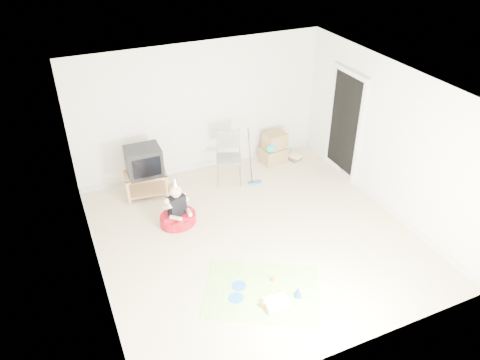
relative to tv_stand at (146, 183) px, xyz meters
name	(u,v)px	position (x,y,z in m)	size (l,w,h in m)	color
ground	(255,236)	(1.33, -1.92, -0.28)	(5.00, 5.00, 0.00)	beige
doorway_recess	(345,126)	(3.81, -0.72, 0.74)	(0.02, 0.90, 2.05)	black
tv_stand	(146,183)	(0.00, 0.00, 0.00)	(0.82, 0.57, 0.48)	#A8784B
crt_tv	(144,161)	(0.00, 0.00, 0.46)	(0.62, 0.51, 0.53)	black
folding_chair	(229,158)	(1.60, -0.16, 0.23)	(0.61, 0.60, 1.05)	gray
cardboard_boxes	(274,149)	(2.75, 0.17, 0.03)	(0.56, 0.46, 0.64)	#9B784B
floor_mop	(255,171)	(2.02, -0.43, -0.02)	(0.27, 0.36, 1.06)	#2159A9
book_pile	(294,157)	(3.20, 0.09, -0.24)	(0.29, 0.33, 0.10)	#216543
seated_woman	(178,214)	(0.26, -1.06, -0.08)	(0.79, 0.79, 0.92)	#AF101D
party_mat	(262,291)	(0.88, -3.10, -0.28)	(1.64, 1.19, 0.01)	#FF3585
birthday_cake	(276,303)	(0.94, -3.42, -0.24)	(0.35, 0.29, 0.15)	white
blue_plate_near	(239,286)	(0.61, -2.87, -0.27)	(0.21, 0.21, 0.01)	blue
blue_plate_far	(236,298)	(0.48, -3.07, -0.27)	(0.21, 0.21, 0.01)	blue
orange_cup_near	(273,279)	(1.12, -2.98, -0.24)	(0.06, 0.06, 0.07)	orange
orange_cup_far	(264,305)	(0.77, -3.37, -0.23)	(0.07, 0.07, 0.09)	orange
blue_party_hat	(298,292)	(1.29, -3.39, -0.19)	(0.12, 0.12, 0.17)	blue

